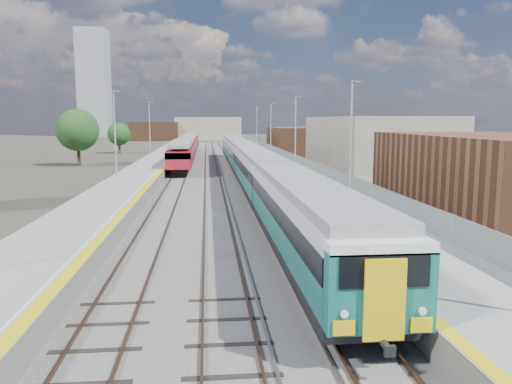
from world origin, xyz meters
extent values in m
plane|color=#47443A|center=(0.00, 50.00, 0.00)|extent=(320.00, 320.00, 0.00)
cube|color=#565451|center=(-2.25, 52.50, 0.03)|extent=(10.50, 155.00, 0.06)
cube|color=#4C3323|center=(0.78, 55.00, 0.11)|extent=(0.07, 160.00, 0.14)
cube|color=#4C3323|center=(2.22, 55.00, 0.11)|extent=(0.07, 160.00, 0.14)
cube|color=#4C3323|center=(-2.72, 55.00, 0.11)|extent=(0.07, 160.00, 0.14)
cube|color=#4C3323|center=(-1.28, 55.00, 0.11)|extent=(0.07, 160.00, 0.14)
cube|color=#4C3323|center=(-6.22, 55.00, 0.11)|extent=(0.07, 160.00, 0.14)
cube|color=#4C3323|center=(-4.78, 55.00, 0.11)|extent=(0.07, 160.00, 0.14)
cube|color=gray|center=(0.45, 55.00, 0.10)|extent=(0.08, 160.00, 0.10)
cube|color=gray|center=(-0.95, 55.00, 0.10)|extent=(0.08, 160.00, 0.10)
cube|color=slate|center=(5.25, 52.50, 0.50)|extent=(4.70, 155.00, 1.00)
cube|color=gray|center=(5.25, 52.50, 1.00)|extent=(4.70, 155.00, 0.03)
cube|color=gold|center=(3.15, 52.50, 1.02)|extent=(0.40, 155.00, 0.01)
cube|color=gray|center=(7.45, 52.50, 1.60)|extent=(0.06, 155.00, 1.20)
cylinder|color=#9EA0A3|center=(6.60, 22.00, 4.77)|extent=(0.12, 0.12, 7.50)
cube|color=#4C4C4F|center=(6.85, 22.00, 8.42)|extent=(0.70, 0.18, 0.14)
cylinder|color=#9EA0A3|center=(6.60, 42.00, 4.77)|extent=(0.12, 0.12, 7.50)
cube|color=#4C4C4F|center=(6.85, 42.00, 8.42)|extent=(0.70, 0.18, 0.14)
cylinder|color=#9EA0A3|center=(6.60, 62.00, 4.77)|extent=(0.12, 0.12, 7.50)
cube|color=#4C4C4F|center=(6.85, 62.00, 8.42)|extent=(0.70, 0.18, 0.14)
cylinder|color=#9EA0A3|center=(6.60, 82.00, 4.77)|extent=(0.12, 0.12, 7.50)
cube|color=#4C4C4F|center=(6.85, 82.00, 8.42)|extent=(0.70, 0.18, 0.14)
cube|color=slate|center=(-9.05, 52.50, 0.50)|extent=(4.30, 155.00, 1.00)
cube|color=gray|center=(-9.05, 52.50, 1.00)|extent=(4.30, 155.00, 0.03)
cube|color=gold|center=(-7.15, 52.50, 1.02)|extent=(0.45, 155.00, 0.01)
cube|color=silver|center=(-7.50, 52.50, 1.03)|extent=(0.08, 155.00, 0.01)
cylinder|color=#9EA0A3|center=(-10.20, 34.00, 4.77)|extent=(0.12, 0.12, 7.50)
cube|color=#4C4C4F|center=(-9.95, 34.00, 8.42)|extent=(0.70, 0.18, 0.14)
cylinder|color=#9EA0A3|center=(-10.20, 60.00, 4.77)|extent=(0.12, 0.12, 7.50)
cube|color=#4C4C4F|center=(-9.95, 60.00, 8.42)|extent=(0.70, 0.18, 0.14)
cube|color=brown|center=(14.00, 18.00, 2.60)|extent=(9.00, 16.00, 5.20)
cube|color=gray|center=(16.00, 45.00, 3.20)|extent=(11.00, 22.00, 6.40)
cube|color=brown|center=(13.00, 78.00, 2.40)|extent=(8.00, 18.00, 4.80)
cube|color=gray|center=(-2.00, 150.00, 3.50)|extent=(20.00, 14.00, 7.00)
cube|color=brown|center=(-18.00, 145.00, 2.80)|extent=(14.00, 12.00, 5.60)
cube|color=gray|center=(-45.00, 190.00, 20.00)|extent=(11.00, 11.00, 40.00)
cube|color=black|center=(1.50, 11.20, 0.82)|extent=(2.54, 18.19, 0.43)
cube|color=#10544F|center=(1.50, 11.20, 1.57)|extent=(2.63, 18.19, 1.06)
cube|color=black|center=(1.50, 11.20, 2.41)|extent=(2.69, 18.19, 0.73)
cube|color=white|center=(1.50, 11.20, 2.98)|extent=(2.63, 18.19, 0.45)
cube|color=gray|center=(1.50, 11.20, 3.38)|extent=(2.33, 18.19, 0.37)
cube|color=black|center=(1.50, 29.89, 0.82)|extent=(2.54, 18.19, 0.43)
cube|color=#10544F|center=(1.50, 29.89, 1.57)|extent=(2.63, 18.19, 1.06)
cube|color=black|center=(1.50, 29.89, 2.41)|extent=(2.69, 18.19, 0.73)
cube|color=white|center=(1.50, 29.89, 2.98)|extent=(2.63, 18.19, 0.45)
cube|color=gray|center=(1.50, 29.89, 3.38)|extent=(2.33, 18.19, 0.37)
cube|color=black|center=(1.50, 48.58, 0.82)|extent=(2.54, 18.19, 0.43)
cube|color=#10544F|center=(1.50, 48.58, 1.57)|extent=(2.63, 18.19, 1.06)
cube|color=black|center=(1.50, 48.58, 2.41)|extent=(2.69, 18.19, 0.73)
cube|color=white|center=(1.50, 48.58, 2.98)|extent=(2.63, 18.19, 0.45)
cube|color=gray|center=(1.50, 48.58, 3.38)|extent=(2.33, 18.19, 0.37)
cube|color=black|center=(1.50, 67.27, 0.82)|extent=(2.54, 18.19, 0.43)
cube|color=#10544F|center=(1.50, 67.27, 1.57)|extent=(2.63, 18.19, 1.06)
cube|color=black|center=(1.50, 67.27, 2.41)|extent=(2.69, 18.19, 0.73)
cube|color=white|center=(1.50, 67.27, 2.98)|extent=(2.63, 18.19, 0.45)
cube|color=gray|center=(1.50, 67.27, 3.38)|extent=(2.33, 18.19, 0.37)
cube|color=#10544F|center=(1.50, 1.88, 2.01)|extent=(2.61, 0.56, 1.96)
cube|color=black|center=(1.50, 1.59, 2.57)|extent=(2.15, 0.06, 0.75)
cube|color=yellow|center=(1.50, 1.53, 1.91)|extent=(0.98, 0.09, 1.96)
cube|color=black|center=(-5.50, 51.24, 0.44)|extent=(1.77, 15.07, 0.62)
cube|color=maroon|center=(-5.50, 51.24, 1.91)|extent=(2.61, 17.73, 1.87)
cube|color=black|center=(-5.50, 51.24, 2.38)|extent=(2.67, 17.73, 0.65)
cube|color=gray|center=(-5.50, 51.24, 3.31)|extent=(2.33, 17.73, 0.37)
cube|color=black|center=(-5.50, 69.47, 0.44)|extent=(1.77, 15.07, 0.62)
cube|color=maroon|center=(-5.50, 69.47, 1.91)|extent=(2.61, 17.73, 1.87)
cube|color=black|center=(-5.50, 69.47, 2.38)|extent=(2.67, 17.73, 0.65)
cube|color=gray|center=(-5.50, 69.47, 3.31)|extent=(2.33, 17.73, 0.37)
cube|color=black|center=(-5.50, 87.70, 0.44)|extent=(1.77, 15.07, 0.62)
cube|color=maroon|center=(-5.50, 87.70, 1.91)|extent=(2.61, 17.73, 1.87)
cube|color=black|center=(-5.50, 87.70, 2.38)|extent=(2.67, 17.73, 0.65)
cube|color=gray|center=(-5.50, 87.70, 3.31)|extent=(2.33, 17.73, 0.37)
cylinder|color=#382619|center=(-19.52, 59.27, 1.31)|extent=(0.44, 0.44, 2.63)
sphere|color=#20471B|center=(-19.52, 59.27, 4.75)|extent=(5.55, 5.55, 5.55)
cylinder|color=#382619|center=(-18.54, 84.87, 0.98)|extent=(0.44, 0.44, 1.95)
sphere|color=#20471B|center=(-18.54, 84.87, 3.52)|extent=(4.12, 4.12, 4.12)
cylinder|color=#382619|center=(20.91, 61.34, 1.12)|extent=(0.44, 0.44, 2.24)
sphere|color=#20471B|center=(20.91, 61.34, 4.05)|extent=(4.73, 4.73, 4.73)
camera|label=1|loc=(-2.53, -9.12, 6.01)|focal=35.00mm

